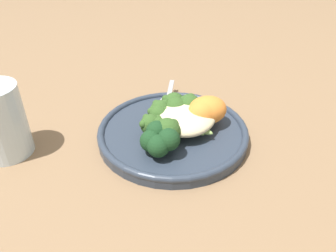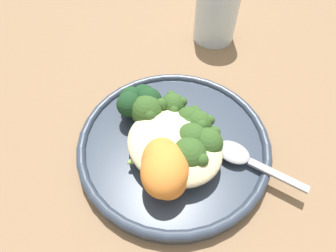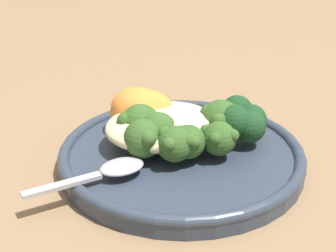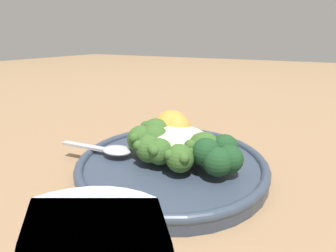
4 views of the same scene
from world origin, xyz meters
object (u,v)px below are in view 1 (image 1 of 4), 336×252
at_px(broccoli_stalk_0, 190,108).
at_px(broccoli_stalk_4, 164,117).
at_px(broccoli_stalk_1, 178,108).
at_px(kale_tuft, 161,139).
at_px(sweet_potato_chunk_0, 203,113).
at_px(spoon, 168,99).
at_px(broccoli_stalk_6, 168,131).
at_px(water_glass, 0,122).
at_px(broccoli_stalk_2, 175,110).
at_px(sweet_potato_chunk_2, 207,110).
at_px(broccoli_stalk_5, 156,125).
at_px(sweet_potato_chunk_1, 208,113).
at_px(quinoa_mound, 185,115).
at_px(plate, 174,132).
at_px(broccoli_stalk_3, 168,114).

distance_m(broccoli_stalk_0, broccoli_stalk_4, 0.05).
distance_m(broccoli_stalk_1, kale_tuft, 0.10).
distance_m(sweet_potato_chunk_0, spoon, 0.10).
bearing_deg(broccoli_stalk_6, water_glass, -29.37).
bearing_deg(broccoli_stalk_2, sweet_potato_chunk_0, -150.73).
bearing_deg(broccoli_stalk_4, spoon, -73.67).
bearing_deg(sweet_potato_chunk_2, broccoli_stalk_0, -99.18).
bearing_deg(kale_tuft, broccoli_stalk_5, -156.36).
bearing_deg(sweet_potato_chunk_1, water_glass, -67.78).
relative_size(quinoa_mound, water_glass, 1.04).
bearing_deg(plate, quinoa_mound, 130.09).
relative_size(broccoli_stalk_0, broccoli_stalk_5, 0.92).
xyz_separation_m(quinoa_mound, broccoli_stalk_4, (0.01, -0.03, -0.00)).
relative_size(broccoli_stalk_2, broccoli_stalk_4, 0.87).
height_order(broccoli_stalk_2, water_glass, water_glass).
bearing_deg(broccoli_stalk_1, broccoli_stalk_5, 115.26).
distance_m(sweet_potato_chunk_0, kale_tuft, 0.10).
relative_size(broccoli_stalk_6, water_glass, 0.67).
height_order(quinoa_mound, broccoli_stalk_5, same).
bearing_deg(broccoli_stalk_0, plate, 124.01).
xyz_separation_m(plate, broccoli_stalk_4, (-0.00, -0.02, 0.03)).
height_order(broccoli_stalk_3, broccoli_stalk_6, broccoli_stalk_6).
bearing_deg(sweet_potato_chunk_2, broccoli_stalk_3, -77.09).
bearing_deg(kale_tuft, sweet_potato_chunk_1, 147.21).
relative_size(sweet_potato_chunk_2, spoon, 0.58).
xyz_separation_m(broccoli_stalk_0, kale_tuft, (0.10, -0.03, -0.00)).
bearing_deg(kale_tuft, quinoa_mound, 162.86).
bearing_deg(kale_tuft, sweet_potato_chunk_2, 147.43).
distance_m(broccoli_stalk_3, broccoli_stalk_5, 0.04).
relative_size(plate, broccoli_stalk_4, 2.83).
xyz_separation_m(broccoli_stalk_3, water_glass, (0.11, -0.24, 0.02)).
xyz_separation_m(broccoli_stalk_5, kale_tuft, (0.04, 0.02, 0.00)).
xyz_separation_m(broccoli_stalk_3, sweet_potato_chunk_0, (-0.00, 0.06, 0.01)).
height_order(broccoli_stalk_6, spoon, broccoli_stalk_6).
height_order(plate, broccoli_stalk_0, broccoli_stalk_0).
relative_size(broccoli_stalk_4, sweet_potato_chunk_0, 1.58).
bearing_deg(broccoli_stalk_1, broccoli_stalk_6, 136.97).
xyz_separation_m(quinoa_mound, broccoli_stalk_3, (0.00, -0.03, -0.00)).
xyz_separation_m(broccoli_stalk_1, sweet_potato_chunk_2, (0.01, 0.05, 0.01)).
bearing_deg(spoon, sweet_potato_chunk_0, -137.92).
bearing_deg(broccoli_stalk_3, sweet_potato_chunk_2, -145.90).
height_order(kale_tuft, spoon, kale_tuft).
height_order(quinoa_mound, broccoli_stalk_2, broccoli_stalk_2).
relative_size(broccoli_stalk_4, sweet_potato_chunk_2, 1.33).
distance_m(broccoli_stalk_5, sweet_potato_chunk_1, 0.09).
xyz_separation_m(broccoli_stalk_6, sweet_potato_chunk_0, (-0.06, 0.05, 0.00)).
bearing_deg(plate, broccoli_stalk_6, -2.20).
relative_size(broccoli_stalk_1, sweet_potato_chunk_0, 1.62).
distance_m(broccoli_stalk_0, broccoli_stalk_6, 0.08).
bearing_deg(broccoli_stalk_5, broccoli_stalk_6, 129.05).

